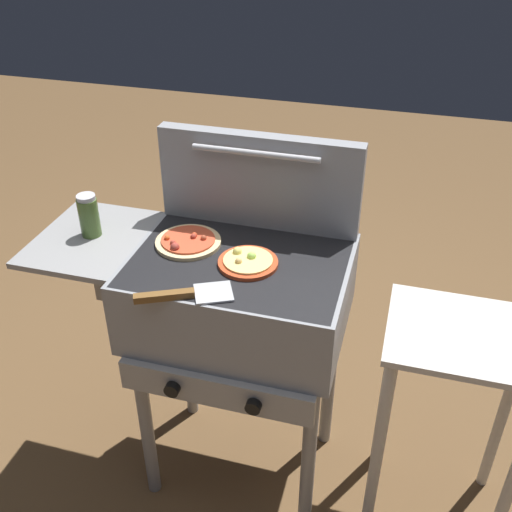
% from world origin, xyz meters
% --- Properties ---
extents(ground_plane, '(8.00, 8.00, 0.00)m').
position_xyz_m(ground_plane, '(0.00, 0.00, 0.00)').
color(ground_plane, brown).
extents(grill, '(0.96, 0.53, 0.90)m').
position_xyz_m(grill, '(-0.01, -0.00, 0.76)').
color(grill, gray).
rests_on(grill, ground_plane).
extents(grill_lid_open, '(0.63, 0.08, 0.30)m').
position_xyz_m(grill_lid_open, '(0.00, 0.21, 1.05)').
color(grill_lid_open, gray).
rests_on(grill_lid_open, grill).
extents(pizza_cheese, '(0.17, 0.17, 0.04)m').
position_xyz_m(pizza_cheese, '(0.03, -0.02, 0.91)').
color(pizza_cheese, '#C64723').
rests_on(pizza_cheese, grill).
extents(pizza_pepperoni, '(0.20, 0.20, 0.04)m').
position_xyz_m(pizza_pepperoni, '(-0.17, 0.04, 0.91)').
color(pizza_pepperoni, beige).
rests_on(pizza_pepperoni, grill).
extents(sauce_jar, '(0.06, 0.06, 0.14)m').
position_xyz_m(sauce_jar, '(-0.48, 0.01, 0.97)').
color(sauce_jar, '#4C6B2D').
rests_on(sauce_jar, grill).
extents(spatula, '(0.26, 0.16, 0.02)m').
position_xyz_m(spatula, '(-0.09, -0.21, 0.91)').
color(spatula, '#B7BABF').
rests_on(spatula, grill).
extents(prep_table, '(0.44, 0.36, 0.77)m').
position_xyz_m(prep_table, '(0.66, 0.00, 0.55)').
color(prep_table, beige).
rests_on(prep_table, ground_plane).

